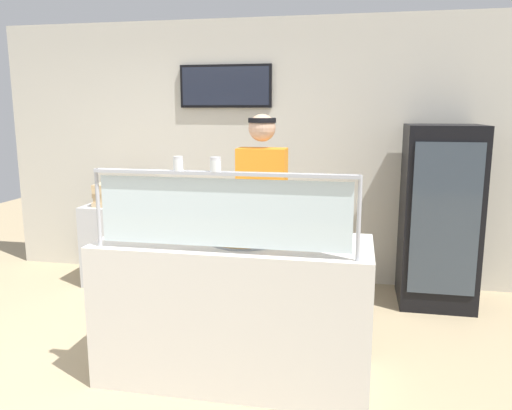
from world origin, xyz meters
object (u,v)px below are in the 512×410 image
(pizza_tray, at_px, (244,239))
(drink_fridge, at_px, (439,216))
(pepper_flake_shaker, at_px, (216,165))
(worker_figure, at_px, (262,211))
(parmesan_shaker, at_px, (178,164))
(pizza_server, at_px, (237,236))
(pizza_box_stack, at_px, (120,194))

(pizza_tray, bearing_deg, drink_fridge, 49.11)
(pepper_flake_shaker, height_order, worker_figure, worker_figure)
(parmesan_shaker, relative_size, pepper_flake_shaker, 1.01)
(worker_figure, bearing_deg, drink_fridge, 32.52)
(pizza_tray, relative_size, worker_figure, 0.26)
(pepper_flake_shaker, relative_size, drink_fridge, 0.05)
(worker_figure, relative_size, drink_fridge, 1.06)
(parmesan_shaker, distance_m, drink_fridge, 2.74)
(pizza_tray, bearing_deg, pizza_server, -153.50)
(pizza_box_stack, bearing_deg, pizza_tray, -44.47)
(pepper_flake_shaker, bearing_deg, pizza_server, 76.96)
(drink_fridge, height_order, pizza_box_stack, drink_fridge)
(pepper_flake_shaker, height_order, drink_fridge, drink_fridge)
(pizza_tray, height_order, pizza_box_stack, pizza_box_stack)
(parmesan_shaker, xyz_separation_m, drink_fridge, (1.79, 1.97, -0.65))
(pizza_server, distance_m, worker_figure, 0.76)
(pizza_server, relative_size, pizza_box_stack, 0.61)
(parmesan_shaker, xyz_separation_m, pizza_box_stack, (-1.34, 1.92, -0.53))
(pizza_tray, xyz_separation_m, pepper_flake_shaker, (-0.10, -0.28, 0.51))
(worker_figure, bearing_deg, pizza_server, -91.68)
(parmesan_shaker, relative_size, worker_figure, 0.05)
(parmesan_shaker, relative_size, drink_fridge, 0.05)
(parmesan_shaker, xyz_separation_m, worker_figure, (0.31, 1.03, -0.47))
(pizza_tray, relative_size, pepper_flake_shaker, 5.36)
(parmesan_shaker, height_order, pizza_box_stack, parmesan_shaker)
(pizza_tray, bearing_deg, pepper_flake_shaker, -109.63)
(pizza_server, distance_m, drink_fridge, 2.28)
(worker_figure, distance_m, drink_fridge, 1.76)
(pizza_server, distance_m, pizza_box_stack, 2.33)
(parmesan_shaker, bearing_deg, pizza_tray, 40.81)
(drink_fridge, bearing_deg, pepper_flake_shaker, -128.40)
(pizza_tray, height_order, worker_figure, worker_figure)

